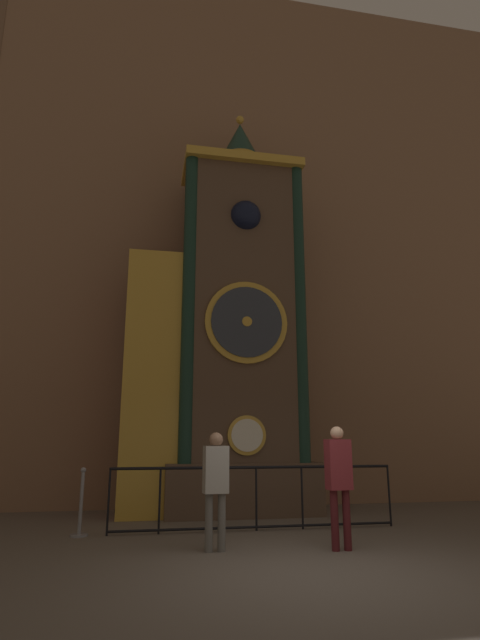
{
  "coord_description": "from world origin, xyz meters",
  "views": [
    {
      "loc": [
        -2.09,
        -5.95,
        1.49
      ],
      "look_at": [
        -0.01,
        4.89,
        4.16
      ],
      "focal_mm": 28.0,
      "sensor_mm": 36.0,
      "label": 1
    }
  ],
  "objects_px": {
    "visitor_near": "(216,479)",
    "visitor_far": "(339,475)",
    "clock_tower": "(225,332)",
    "stanchion_post": "(80,513)"
  },
  "relations": [
    {
      "from": "stanchion_post",
      "to": "visitor_near",
      "type": "bearing_deg",
      "value": -37.85
    },
    {
      "from": "visitor_near",
      "to": "visitor_far",
      "type": "height_order",
      "value": "visitor_far"
    },
    {
      "from": "stanchion_post",
      "to": "clock_tower",
      "type": "bearing_deg",
      "value": 36.39
    },
    {
      "from": "visitor_near",
      "to": "visitor_far",
      "type": "distance_m",
      "value": 1.76
    },
    {
      "from": "clock_tower",
      "to": "visitor_far",
      "type": "bearing_deg",
      "value": -74.05
    },
    {
      "from": "stanchion_post",
      "to": "visitor_far",
      "type": "bearing_deg",
      "value": -25.91
    },
    {
      "from": "visitor_near",
      "to": "clock_tower",
      "type": "bearing_deg",
      "value": 74.06
    },
    {
      "from": "visitor_far",
      "to": "stanchion_post",
      "type": "relative_size",
      "value": 1.6
    },
    {
      "from": "clock_tower",
      "to": "visitor_far",
      "type": "relative_size",
      "value": 5.6
    },
    {
      "from": "visitor_near",
      "to": "visitor_far",
      "type": "bearing_deg",
      "value": -13.91
    }
  ]
}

